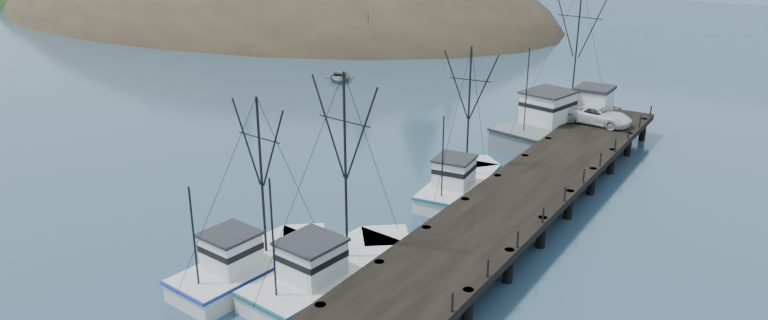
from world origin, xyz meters
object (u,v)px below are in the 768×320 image
trawler_far (461,184)px  pickup_truck (598,115)px  trawler_near (334,271)px  pier_shed (593,102)px  pier (532,187)px  motorboat (339,81)px  trawler_mid (254,264)px  work_vessel (560,123)px

trawler_far → pickup_truck: bearing=73.3°
trawler_near → pier_shed: 33.70m
trawler_far → pickup_truck: size_ratio=1.95×
pickup_truck → pier: bearing=-172.4°
trawler_far → motorboat: size_ratio=2.10×
trawler_far → pickup_truck: trawler_far is taller
trawler_mid → work_vessel: work_vessel is taller
trawler_near → trawler_far: bearing=90.0°
trawler_near → motorboat: trawler_near is taller
trawler_mid → pickup_truck: bearing=74.8°
motorboat → pier_shed: bearing=-45.4°
trawler_far → trawler_near: bearing=-90.0°
trawler_near → trawler_mid: size_ratio=1.14×
trawler_mid → motorboat: (-24.55, 41.06, -0.82)m
pier → work_vessel: bearing=103.4°
pier → work_vessel: (-4.09, 17.23, -0.46)m
trawler_near → trawler_mid: bearing=-156.4°
trawler_mid → pier_shed: bearing=77.2°
pier → motorboat: size_ratio=8.41×
trawler_mid → pickup_truck: trawler_mid is taller
pier → pickup_truck: size_ratio=7.83×
trawler_far → pier_shed: trawler_far is taller
trawler_near → trawler_far: trawler_near is taller
pickup_truck → motorboat: 34.61m
trawler_far → pier_shed: bearing=78.1°
pickup_truck → trawler_near: bearing=177.2°
pier → trawler_far: size_ratio=4.01×
pier_shed → trawler_far: bearing=-101.9°
trawler_mid → motorboat: trawler_mid is taller
pier → pickup_truck: (-0.44, 16.14, 1.09)m
pier → trawler_mid: 19.69m
pier → trawler_mid: trawler_mid is taller
trawler_near → work_vessel: (1.23, 32.61, 0.41)m
pickup_truck → motorboat: bearing=83.1°
trawler_mid → pier_shed: (8.01, 35.22, 2.60)m
pier → trawler_mid: bearing=-118.9°
pier → trawler_mid: size_ratio=4.14×
trawler_near → pier: bearing=70.9°
pier → trawler_near: (-5.32, -15.39, -0.87)m
trawler_near → trawler_far: 15.23m
trawler_mid → work_vessel: 34.87m
pier_shed → trawler_mid: bearing=-102.8°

